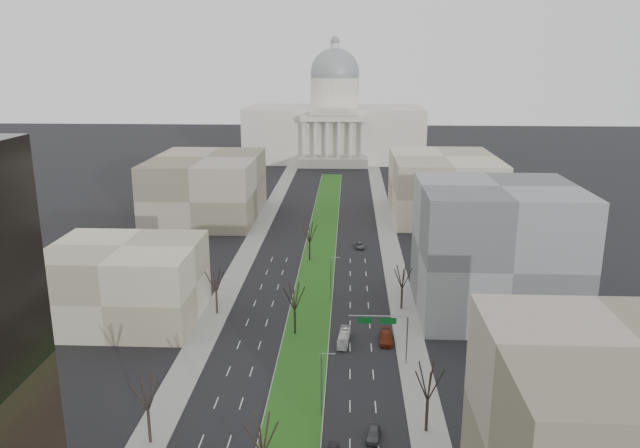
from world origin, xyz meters
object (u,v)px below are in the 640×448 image
(car_grey_near, at_px, (373,433))
(car_grey_far, at_px, (359,245))
(box_van, at_px, (344,337))
(car_red, at_px, (386,338))

(car_grey_near, bearing_deg, car_grey_far, 98.62)
(car_grey_near, xyz_separation_m, box_van, (-3.97, 26.82, 0.28))
(car_red, distance_m, box_van, 7.05)
(car_red, bearing_deg, car_grey_far, 95.74)
(car_grey_near, xyz_separation_m, car_grey_far, (-0.69, 80.48, -0.04))
(car_grey_far, bearing_deg, box_van, -102.04)
(car_grey_near, relative_size, car_red, 0.73)
(car_grey_near, height_order, car_grey_far, car_grey_near)
(car_grey_near, relative_size, car_grey_far, 0.86)
(car_red, xyz_separation_m, car_grey_far, (-3.75, 53.08, -0.15))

